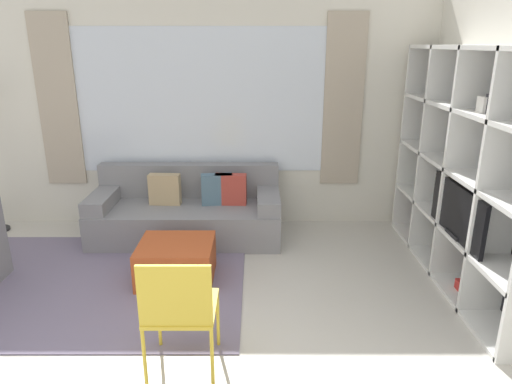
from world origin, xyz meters
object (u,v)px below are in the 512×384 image
object	(u,v)px
shelving_unit	(466,171)
folding_chair	(178,307)
ottoman	(176,261)
couch_main	(187,212)

from	to	relation	value
shelving_unit	folding_chair	bearing A→B (deg)	-149.93
shelving_unit	ottoman	bearing A→B (deg)	-178.82
couch_main	ottoman	world-z (taller)	couch_main
ottoman	folding_chair	distance (m)	1.35
shelving_unit	ottoman	size ratio (longest dim) A/B	3.73
couch_main	shelving_unit	bearing A→B (deg)	-20.05
couch_main	folding_chair	world-z (taller)	folding_chair
folding_chair	ottoman	bearing A→B (deg)	-79.08
shelving_unit	couch_main	size ratio (longest dim) A/B	1.22
couch_main	ottoman	xyz separation A→B (m)	(0.03, -1.00, -0.10)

